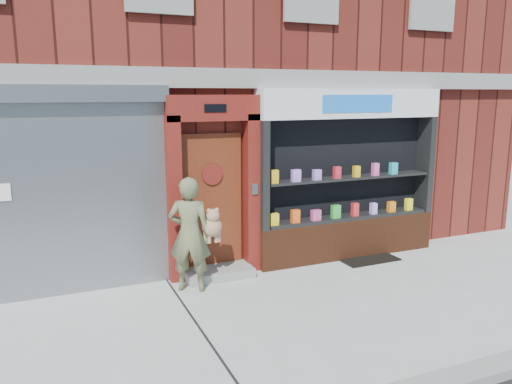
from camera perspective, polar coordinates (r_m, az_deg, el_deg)
ground at (r=7.05m, az=6.24°, el=-13.31°), size 80.00×80.00×0.00m
building at (r=12.05m, az=-7.99°, el=16.25°), size 12.00×8.16×8.00m
shutter_bay at (r=7.60m, az=-21.39°, el=1.34°), size 3.10×0.30×3.04m
red_door_bay at (r=7.96m, az=-4.86°, el=0.58°), size 1.52×0.58×2.90m
pharmacy_bay at (r=9.02m, az=10.48°, el=1.14°), size 3.50×0.41×3.00m
woman at (r=7.48m, az=-7.39°, el=-4.74°), size 0.87×0.66×1.73m
doormat at (r=9.28m, az=12.41°, el=-7.32°), size 1.05×0.74×0.03m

